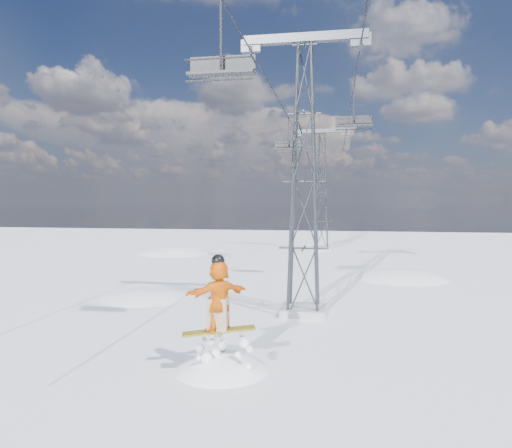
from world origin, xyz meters
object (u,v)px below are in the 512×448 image
object	(u,v)px
lift_tower_far	(322,192)
snowboarder_jump	(222,426)
lift_chair_near	(221,67)
lift_tower_near	(304,182)

from	to	relation	value
lift_tower_far	snowboarder_jump	size ratio (longest dim) A/B	1.58
lift_tower_far	lift_chair_near	xyz separation A→B (m)	(-2.20, -30.00, 3.33)
lift_tower_far	lift_tower_near	bearing A→B (deg)	-90.00
lift_chair_near	lift_tower_near	bearing A→B (deg)	66.27
lift_tower_far	lift_chair_near	distance (m)	30.27
lift_tower_far	snowboarder_jump	bearing A→B (deg)	-93.29
snowboarder_jump	lift_chair_near	xyz separation A→B (m)	(-0.38, 1.62, 10.40)
lift_tower_far	lift_chair_near	size ratio (longest dim) A/B	4.46
lift_tower_near	lift_chair_near	xyz separation A→B (m)	(-2.20, -5.00, 3.33)
lift_tower_near	snowboarder_jump	bearing A→B (deg)	-105.35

